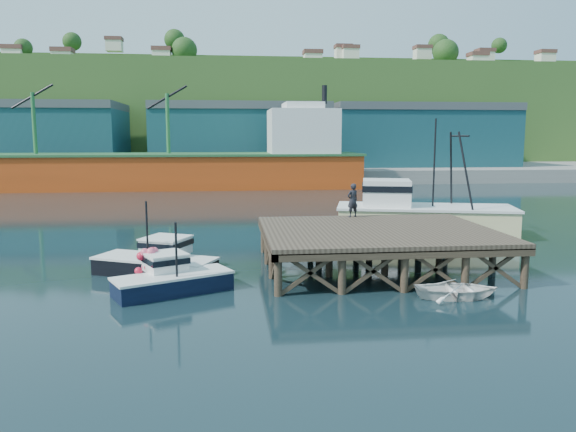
{
  "coord_description": "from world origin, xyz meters",
  "views": [
    {
      "loc": [
        -2.38,
        -28.52,
        6.99
      ],
      "look_at": [
        0.97,
        2.0,
        2.59
      ],
      "focal_mm": 35.0,
      "sensor_mm": 36.0,
      "label": 1
    }
  ],
  "objects": [
    {
      "name": "warehouse_left",
      "position": [
        -35.0,
        65.0,
        6.5
      ],
      "size": [
        32.0,
        16.0,
        9.0
      ],
      "primitive_type": "cube",
      "color": "#194653",
      "rests_on": "far_quay"
    },
    {
      "name": "warehouse_mid",
      "position": [
        0.0,
        65.0,
        6.5
      ],
      "size": [
        28.0,
        16.0,
        9.0
      ],
      "primitive_type": "cube",
      "color": "#194653",
      "rests_on": "far_quay"
    },
    {
      "name": "hillside",
      "position": [
        0.0,
        100.0,
        11.0
      ],
      "size": [
        220.0,
        50.0,
        22.0
      ],
      "primitive_type": "cube",
      "color": "#2D511E",
      "rests_on": "ground"
    },
    {
      "name": "dinghy",
      "position": [
        7.51,
        -5.82,
        0.37
      ],
      "size": [
        3.78,
        2.86,
        0.74
      ],
      "primitive_type": "imported",
      "rotation": [
        0.0,
        0.0,
        1.48
      ],
      "color": "white",
      "rests_on": "ground"
    },
    {
      "name": "cargo_ship",
      "position": [
        -8.46,
        48.0,
        3.31
      ],
      "size": [
        55.5,
        10.0,
        13.75
      ],
      "color": "#CE4313",
      "rests_on": "ground"
    },
    {
      "name": "trawler",
      "position": [
        11.2,
        9.25,
        1.68
      ],
      "size": [
        12.89,
        7.19,
        8.17
      ],
      "rotation": [
        0.0,
        0.0,
        -0.25
      ],
      "color": "beige",
      "rests_on": "ground"
    },
    {
      "name": "boat_black",
      "position": [
        -5.92,
        -0.01,
        0.7
      ],
      "size": [
        6.57,
        5.49,
        3.83
      ],
      "rotation": [
        0.0,
        0.0,
        -0.44
      ],
      "color": "black",
      "rests_on": "ground"
    },
    {
      "name": "dockworker",
      "position": [
        5.16,
        4.4,
        3.14
      ],
      "size": [
        0.87,
        0.73,
        2.02
      ],
      "primitive_type": "imported",
      "rotation": [
        0.0,
        0.0,
        3.54
      ],
      "color": "black",
      "rests_on": "wharf"
    },
    {
      "name": "boat_navy",
      "position": [
        -4.93,
        -3.5,
        0.66
      ],
      "size": [
        5.54,
        4.01,
        3.28
      ],
      "rotation": [
        0.0,
        0.0,
        0.45
      ],
      "color": "black",
      "rests_on": "ground"
    },
    {
      "name": "wharf",
      "position": [
        5.5,
        -0.19,
        1.94
      ],
      "size": [
        12.0,
        10.0,
        2.62
      ],
      "color": "brown",
      "rests_on": "ground"
    },
    {
      "name": "ground",
      "position": [
        0.0,
        0.0,
        0.0
      ],
      "size": [
        300.0,
        300.0,
        0.0
      ],
      "primitive_type": "plane",
      "color": "black",
      "rests_on": "ground"
    },
    {
      "name": "warehouse_right",
      "position": [
        30.0,
        65.0,
        6.5
      ],
      "size": [
        30.0,
        16.0,
        9.0
      ],
      "primitive_type": "cube",
      "color": "#194653",
      "rests_on": "far_quay"
    },
    {
      "name": "far_quay",
      "position": [
        0.0,
        70.0,
        1.0
      ],
      "size": [
        160.0,
        40.0,
        2.0
      ],
      "primitive_type": "cube",
      "color": "gray",
      "rests_on": "ground"
    }
  ]
}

